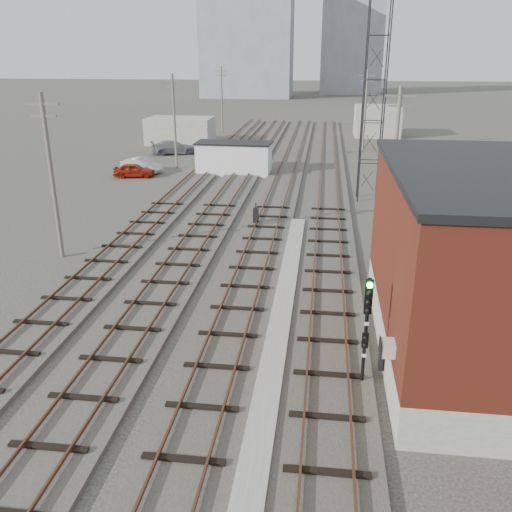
% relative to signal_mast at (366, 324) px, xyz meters
% --- Properties ---
extents(ground, '(320.00, 320.00, 0.00)m').
position_rel_signal_mast_xyz_m(ground, '(-3.70, 50.77, -2.39)').
color(ground, '#282621').
rests_on(ground, ground).
extents(track_right, '(3.20, 90.00, 0.39)m').
position_rel_signal_mast_xyz_m(track_right, '(-1.20, 29.77, -2.28)').
color(track_right, '#332D28').
rests_on(track_right, ground).
extents(track_mid_right, '(3.20, 90.00, 0.39)m').
position_rel_signal_mast_xyz_m(track_mid_right, '(-5.20, 29.77, -2.28)').
color(track_mid_right, '#332D28').
rests_on(track_mid_right, ground).
extents(track_mid_left, '(3.20, 90.00, 0.39)m').
position_rel_signal_mast_xyz_m(track_mid_left, '(-9.20, 29.77, -2.28)').
color(track_mid_left, '#332D28').
rests_on(track_mid_left, ground).
extents(track_left, '(3.20, 90.00, 0.39)m').
position_rel_signal_mast_xyz_m(track_left, '(-13.20, 29.77, -2.28)').
color(track_left, '#332D28').
rests_on(track_left, ground).
extents(platform_curb, '(0.90, 28.00, 0.26)m').
position_rel_signal_mast_xyz_m(platform_curb, '(-3.20, 4.77, -2.26)').
color(platform_curb, gray).
rests_on(platform_curb, ground).
extents(brick_building, '(6.54, 12.20, 7.22)m').
position_rel_signal_mast_xyz_m(brick_building, '(3.80, 2.76, 1.24)').
color(brick_building, gray).
rests_on(brick_building, ground).
extents(lattice_tower, '(1.60, 1.60, 15.00)m').
position_rel_signal_mast_xyz_m(lattice_tower, '(1.80, 25.77, 5.11)').
color(lattice_tower, black).
rests_on(lattice_tower, ground).
extents(utility_pole_left_a, '(1.80, 0.24, 9.00)m').
position_rel_signal_mast_xyz_m(utility_pole_left_a, '(-16.20, 10.77, 2.41)').
color(utility_pole_left_a, '#595147').
rests_on(utility_pole_left_a, ground).
extents(utility_pole_left_b, '(1.80, 0.24, 9.00)m').
position_rel_signal_mast_xyz_m(utility_pole_left_b, '(-16.20, 35.77, 2.41)').
color(utility_pole_left_b, '#595147').
rests_on(utility_pole_left_b, ground).
extents(utility_pole_left_c, '(1.80, 0.24, 9.00)m').
position_rel_signal_mast_xyz_m(utility_pole_left_c, '(-16.20, 60.77, 2.41)').
color(utility_pole_left_c, '#595147').
rests_on(utility_pole_left_c, ground).
extents(utility_pole_right_a, '(1.80, 0.24, 9.00)m').
position_rel_signal_mast_xyz_m(utility_pole_right_a, '(2.80, 18.77, 2.41)').
color(utility_pole_right_a, '#595147').
rests_on(utility_pole_right_a, ground).
extents(utility_pole_right_b, '(1.80, 0.24, 9.00)m').
position_rel_signal_mast_xyz_m(utility_pole_right_b, '(2.80, 48.77, 2.41)').
color(utility_pole_right_b, '#595147').
rests_on(utility_pole_right_b, ground).
extents(apartment_left, '(22.00, 14.00, 30.00)m').
position_rel_signal_mast_xyz_m(apartment_left, '(-21.70, 125.77, 12.61)').
color(apartment_left, gray).
rests_on(apartment_left, ground).
extents(apartment_right, '(16.00, 12.00, 26.00)m').
position_rel_signal_mast_xyz_m(apartment_right, '(4.30, 140.77, 10.61)').
color(apartment_right, gray).
rests_on(apartment_right, ground).
extents(shed_left, '(8.00, 5.00, 3.20)m').
position_rel_signal_mast_xyz_m(shed_left, '(-19.70, 50.77, -0.79)').
color(shed_left, gray).
rests_on(shed_left, ground).
extents(shed_right, '(6.00, 6.00, 4.00)m').
position_rel_signal_mast_xyz_m(shed_right, '(5.30, 60.77, -0.39)').
color(shed_right, gray).
rests_on(shed_right, ground).
extents(signal_mast, '(0.40, 0.41, 4.06)m').
position_rel_signal_mast_xyz_m(signal_mast, '(0.00, 0.00, 0.00)').
color(signal_mast, gray).
rests_on(signal_mast, ground).
extents(switch_stand, '(0.35, 0.35, 1.43)m').
position_rel_signal_mast_xyz_m(switch_stand, '(-6.01, 17.98, -1.72)').
color(switch_stand, black).
rests_on(switch_stand, ground).
extents(site_trailer, '(7.16, 3.27, 2.98)m').
position_rel_signal_mast_xyz_m(site_trailer, '(-10.11, 33.99, -0.89)').
color(site_trailer, silver).
rests_on(site_trailer, ground).
extents(car_red, '(3.98, 2.12, 1.29)m').
position_rel_signal_mast_xyz_m(car_red, '(-19.06, 31.32, -1.75)').
color(car_red, maroon).
rests_on(car_red, ground).
extents(car_silver, '(4.48, 2.97, 1.40)m').
position_rel_signal_mast_xyz_m(car_silver, '(-18.98, 33.35, -1.69)').
color(car_silver, '#A2A3A9').
rests_on(car_silver, ground).
extents(car_grey, '(5.55, 3.80, 1.49)m').
position_rel_signal_mast_xyz_m(car_grey, '(-18.60, 43.50, -1.64)').
color(car_grey, gray).
rests_on(car_grey, ground).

